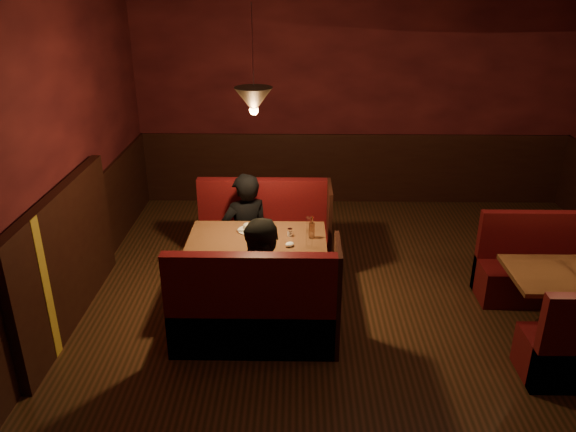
{
  "coord_description": "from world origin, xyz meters",
  "views": [
    {
      "loc": [
        -0.8,
        -4.15,
        3.07
      ],
      "look_at": [
        -0.88,
        0.72,
        0.95
      ],
      "focal_mm": 35.0,
      "sensor_mm": 36.0,
      "label": 1
    }
  ],
  "objects_px": {
    "second_table": "(571,289)",
    "diner_b": "(266,264)",
    "main_bench_far": "(265,241)",
    "main_bench_near": "(255,317)",
    "diner_a": "(245,210)",
    "main_table": "(259,253)",
    "second_bench_far": "(540,271)"
  },
  "relations": [
    {
      "from": "second_table",
      "to": "diner_b",
      "type": "bearing_deg",
      "value": -177.8
    },
    {
      "from": "main_bench_far",
      "to": "main_bench_near",
      "type": "bearing_deg",
      "value": -90.0
    },
    {
      "from": "main_bench_far",
      "to": "diner_a",
      "type": "relative_size",
      "value": 0.97
    },
    {
      "from": "main_bench_far",
      "to": "diner_a",
      "type": "xyz_separation_m",
      "value": [
        -0.2,
        -0.15,
        0.44
      ]
    },
    {
      "from": "diner_a",
      "to": "main_bench_far",
      "type": "bearing_deg",
      "value": -168.43
    },
    {
      "from": "main_bench_near",
      "to": "diner_a",
      "type": "distance_m",
      "value": 1.45
    },
    {
      "from": "main_table",
      "to": "diner_b",
      "type": "distance_m",
      "value": 0.64
    },
    {
      "from": "second_table",
      "to": "diner_a",
      "type": "bearing_deg",
      "value": 159.76
    },
    {
      "from": "main_bench_far",
      "to": "diner_b",
      "type": "xyz_separation_m",
      "value": [
        0.09,
        -1.36,
        0.44
      ]
    },
    {
      "from": "second_table",
      "to": "second_bench_far",
      "type": "xyz_separation_m",
      "value": [
        0.03,
        0.67,
        -0.19
      ]
    },
    {
      "from": "main_bench_far",
      "to": "second_table",
      "type": "bearing_deg",
      "value": -24.07
    },
    {
      "from": "second_table",
      "to": "diner_b",
      "type": "relative_size",
      "value": 0.74
    },
    {
      "from": "main_bench_far",
      "to": "second_table",
      "type": "relative_size",
      "value": 1.31
    },
    {
      "from": "second_table",
      "to": "main_bench_near",
      "type": "bearing_deg",
      "value": -174.73
    },
    {
      "from": "second_table",
      "to": "second_bench_far",
      "type": "relative_size",
      "value": 0.9
    },
    {
      "from": "second_table",
      "to": "diner_b",
      "type": "xyz_separation_m",
      "value": [
        -2.72,
        -0.1,
        0.29
      ]
    },
    {
      "from": "second_bench_far",
      "to": "diner_a",
      "type": "relative_size",
      "value": 0.82
    },
    {
      "from": "main_table",
      "to": "diner_b",
      "type": "relative_size",
      "value": 0.88
    },
    {
      "from": "second_table",
      "to": "main_bench_far",
      "type": "bearing_deg",
      "value": 155.93
    },
    {
      "from": "main_bench_far",
      "to": "diner_b",
      "type": "height_order",
      "value": "diner_b"
    },
    {
      "from": "diner_a",
      "to": "diner_b",
      "type": "distance_m",
      "value": 1.25
    },
    {
      "from": "main_bench_far",
      "to": "diner_a",
      "type": "height_order",
      "value": "diner_a"
    },
    {
      "from": "main_bench_far",
      "to": "second_bench_far",
      "type": "bearing_deg",
      "value": -11.65
    },
    {
      "from": "main_bench_far",
      "to": "main_bench_near",
      "type": "relative_size",
      "value": 1.0
    },
    {
      "from": "second_table",
      "to": "second_bench_far",
      "type": "distance_m",
      "value": 0.7
    },
    {
      "from": "diner_a",
      "to": "main_table",
      "type": "bearing_deg",
      "value": 82.07
    },
    {
      "from": "main_table",
      "to": "second_table",
      "type": "distance_m",
      "value": 2.87
    },
    {
      "from": "second_bench_far",
      "to": "diner_a",
      "type": "height_order",
      "value": "diner_a"
    },
    {
      "from": "second_bench_far",
      "to": "diner_a",
      "type": "xyz_separation_m",
      "value": [
        -3.03,
        0.44,
        0.47
      ]
    },
    {
      "from": "main_table",
      "to": "diner_b",
      "type": "bearing_deg",
      "value": -80.19
    },
    {
      "from": "diner_b",
      "to": "main_table",
      "type": "bearing_deg",
      "value": 100.59
    },
    {
      "from": "main_table",
      "to": "second_table",
      "type": "xyz_separation_m",
      "value": [
        2.82,
        -0.5,
        -0.08
      ]
    }
  ]
}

